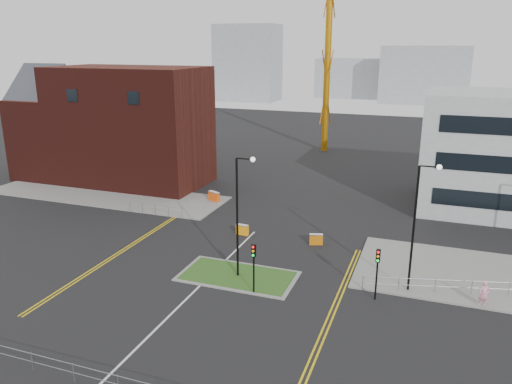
% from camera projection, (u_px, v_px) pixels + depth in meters
% --- Properties ---
extents(ground, '(200.00, 200.00, 0.00)m').
position_uv_depth(ground, '(158.00, 327.00, 30.44)').
color(ground, black).
rests_on(ground, ground).
extents(pavement_left, '(28.00, 8.00, 0.12)m').
position_uv_depth(pavement_left, '(105.00, 195.00, 56.80)').
color(pavement_left, slate).
rests_on(pavement_left, ground).
extents(island_kerb, '(8.60, 4.60, 0.08)m').
position_uv_depth(island_kerb, '(238.00, 276.00, 36.97)').
color(island_kerb, slate).
rests_on(island_kerb, ground).
extents(grass_island, '(8.00, 4.00, 0.12)m').
position_uv_depth(grass_island, '(238.00, 276.00, 36.97)').
color(grass_island, '#214918').
rests_on(grass_island, ground).
extents(brick_building, '(24.20, 10.07, 14.24)m').
position_uv_depth(brick_building, '(110.00, 126.00, 61.23)').
color(brick_building, '#3F130F').
rests_on(brick_building, ground).
extents(streetlamp_island, '(1.46, 0.36, 9.18)m').
position_uv_depth(streetlamp_island, '(240.00, 208.00, 35.37)').
color(streetlamp_island, black).
rests_on(streetlamp_island, ground).
extents(streetlamp_right_near, '(1.46, 0.36, 9.18)m').
position_uv_depth(streetlamp_right_near, '(418.00, 218.00, 33.23)').
color(streetlamp_right_near, black).
rests_on(streetlamp_right_near, ground).
extents(traffic_light_island, '(0.28, 0.33, 3.65)m').
position_uv_depth(traffic_light_island, '(254.00, 259.00, 33.78)').
color(traffic_light_island, black).
rests_on(traffic_light_island, ground).
extents(traffic_light_right, '(0.28, 0.33, 3.65)m').
position_uv_depth(traffic_light_right, '(377.00, 265.00, 32.95)').
color(traffic_light_right, black).
rests_on(traffic_light_right, ground).
extents(railing_front, '(24.05, 0.05, 1.10)m').
position_uv_depth(railing_front, '(95.00, 375.00, 24.82)').
color(railing_front, gray).
rests_on(railing_front, ground).
extents(railing_left, '(6.05, 0.05, 1.10)m').
position_uv_depth(railing_left, '(155.00, 208.00, 50.04)').
color(railing_left, gray).
rests_on(railing_left, ground).
extents(railing_right, '(19.05, 5.05, 1.10)m').
position_uv_depth(railing_right, '(509.00, 286.00, 33.84)').
color(railing_right, gray).
rests_on(railing_right, ground).
extents(centre_line, '(0.15, 30.00, 0.01)m').
position_uv_depth(centre_line, '(174.00, 311.00, 32.24)').
color(centre_line, silver).
rests_on(centre_line, ground).
extents(yellow_left_a, '(0.12, 24.00, 0.01)m').
position_uv_depth(yellow_left_a, '(127.00, 247.00, 42.40)').
color(yellow_left_a, gold).
rests_on(yellow_left_a, ground).
extents(yellow_left_b, '(0.12, 24.00, 0.01)m').
position_uv_depth(yellow_left_b, '(130.00, 247.00, 42.30)').
color(yellow_left_b, gold).
rests_on(yellow_left_b, ground).
extents(yellow_right_a, '(0.12, 20.00, 0.01)m').
position_uv_depth(yellow_right_a, '(332.00, 307.00, 32.72)').
color(yellow_right_a, gold).
rests_on(yellow_right_a, ground).
extents(yellow_right_b, '(0.12, 20.00, 0.01)m').
position_uv_depth(yellow_right_b, '(337.00, 308.00, 32.62)').
color(yellow_right_b, gold).
rests_on(yellow_right_b, ground).
extents(skyline_a, '(18.00, 12.00, 22.00)m').
position_uv_depth(skyline_a, '(248.00, 63.00, 148.45)').
color(skyline_a, gray).
rests_on(skyline_a, ground).
extents(skyline_b, '(24.00, 12.00, 16.00)m').
position_uv_depth(skyline_b, '(424.00, 75.00, 141.89)').
color(skyline_b, gray).
rests_on(skyline_b, ground).
extents(skyline_d, '(30.00, 12.00, 12.00)m').
position_uv_depth(skyline_d, '(365.00, 78.00, 157.38)').
color(skyline_d, gray).
rests_on(skyline_d, ground).
extents(pedestrian, '(0.79, 0.63, 1.87)m').
position_uv_depth(pedestrian, '(484.00, 294.00, 32.43)').
color(pedestrian, pink).
rests_on(pedestrian, ground).
extents(barrier_left, '(1.45, 0.97, 1.16)m').
position_uv_depth(barrier_left, '(214.00, 196.00, 54.26)').
color(barrier_left, '#E54C0C').
rests_on(barrier_left, ground).
extents(barrier_mid, '(1.16, 0.48, 0.95)m').
position_uv_depth(barrier_mid, '(242.00, 229.00, 44.96)').
color(barrier_mid, orange).
rests_on(barrier_mid, ground).
extents(barrier_right, '(1.19, 0.71, 0.95)m').
position_uv_depth(barrier_right, '(316.00, 239.00, 42.75)').
color(barrier_right, '#C9660B').
rests_on(barrier_right, ground).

